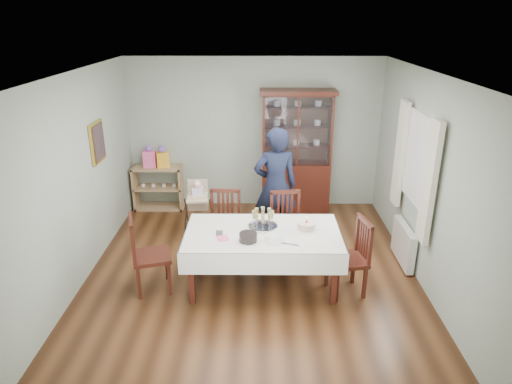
{
  "coord_description": "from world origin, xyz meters",
  "views": [
    {
      "loc": [
        0.11,
        -5.51,
        3.34
      ],
      "look_at": [
        0.06,
        0.2,
        1.12
      ],
      "focal_mm": 32.0,
      "sensor_mm": 36.0,
      "label": 1
    }
  ],
  "objects_px": {
    "chair_end_right": "(347,271)",
    "china_cabinet": "(296,150)",
    "chair_end_left": "(151,268)",
    "gift_bag_orange": "(163,158)",
    "chair_far_left": "(225,240)",
    "high_chair": "(199,215)",
    "gift_bag_pink": "(149,157)",
    "woman": "(275,186)",
    "champagne_tray": "(263,222)",
    "chair_far_right": "(287,242)",
    "sideboard": "(159,187)",
    "birthday_cake": "(306,226)",
    "dining_table": "(263,258)"
  },
  "relations": [
    {
      "from": "dining_table",
      "to": "gift_bag_orange",
      "type": "distance_m",
      "value": 3.15
    },
    {
      "from": "dining_table",
      "to": "gift_bag_pink",
      "type": "height_order",
      "value": "gift_bag_pink"
    },
    {
      "from": "china_cabinet",
      "to": "sideboard",
      "type": "xyz_separation_m",
      "value": [
        -2.5,
        0.02,
        -0.72
      ]
    },
    {
      "from": "dining_table",
      "to": "china_cabinet",
      "type": "distance_m",
      "value": 2.7
    },
    {
      "from": "sideboard",
      "to": "gift_bag_orange",
      "type": "bearing_deg",
      "value": -9.42
    },
    {
      "from": "chair_far_left",
      "to": "chair_far_right",
      "type": "height_order",
      "value": "same"
    },
    {
      "from": "chair_end_left",
      "to": "gift_bag_orange",
      "type": "distance_m",
      "value": 2.78
    },
    {
      "from": "chair_far_right",
      "to": "high_chair",
      "type": "distance_m",
      "value": 1.58
    },
    {
      "from": "dining_table",
      "to": "chair_end_right",
      "type": "height_order",
      "value": "chair_end_right"
    },
    {
      "from": "sideboard",
      "to": "woman",
      "type": "xyz_separation_m",
      "value": [
        2.09,
        -1.31,
        0.52
      ]
    },
    {
      "from": "chair_end_left",
      "to": "gift_bag_orange",
      "type": "bearing_deg",
      "value": -9.49
    },
    {
      "from": "high_chair",
      "to": "gift_bag_orange",
      "type": "distance_m",
      "value": 1.49
    },
    {
      "from": "chair_end_right",
      "to": "birthday_cake",
      "type": "bearing_deg",
      "value": -128.37
    },
    {
      "from": "woman",
      "to": "gift_bag_orange",
      "type": "bearing_deg",
      "value": -44.19
    },
    {
      "from": "woman",
      "to": "gift_bag_orange",
      "type": "xyz_separation_m",
      "value": [
        -1.97,
        1.29,
        0.06
      ]
    },
    {
      "from": "dining_table",
      "to": "chair_end_right",
      "type": "xyz_separation_m",
      "value": [
        1.08,
        -0.18,
        -0.09
      ]
    },
    {
      "from": "chair_end_right",
      "to": "woman",
      "type": "relative_size",
      "value": 0.54
    },
    {
      "from": "chair_far_right",
      "to": "champagne_tray",
      "type": "height_order",
      "value": "chair_far_right"
    },
    {
      "from": "chair_end_right",
      "to": "champagne_tray",
      "type": "bearing_deg",
      "value": -118.86
    },
    {
      "from": "chair_far_right",
      "to": "sideboard",
      "type": "bearing_deg",
      "value": 130.59
    },
    {
      "from": "high_chair",
      "to": "birthday_cake",
      "type": "relative_size",
      "value": 3.58
    },
    {
      "from": "sideboard",
      "to": "china_cabinet",
      "type": "bearing_deg",
      "value": -0.49
    },
    {
      "from": "chair_far_left",
      "to": "champagne_tray",
      "type": "bearing_deg",
      "value": -39.17
    },
    {
      "from": "chair_end_right",
      "to": "champagne_tray",
      "type": "distance_m",
      "value": 1.25
    },
    {
      "from": "china_cabinet",
      "to": "chair_far_left",
      "type": "distance_m",
      "value": 2.35
    },
    {
      "from": "gift_bag_pink",
      "to": "gift_bag_orange",
      "type": "xyz_separation_m",
      "value": [
        0.23,
        0.0,
        -0.0
      ]
    },
    {
      "from": "high_chair",
      "to": "champagne_tray",
      "type": "xyz_separation_m",
      "value": [
        1.02,
        -1.26,
        0.46
      ]
    },
    {
      "from": "sideboard",
      "to": "chair_far_right",
      "type": "relative_size",
      "value": 0.88
    },
    {
      "from": "chair_far_right",
      "to": "chair_end_right",
      "type": "height_order",
      "value": "chair_far_right"
    },
    {
      "from": "sideboard",
      "to": "birthday_cake",
      "type": "distance_m",
      "value": 3.51
    },
    {
      "from": "chair_far_left",
      "to": "gift_bag_orange",
      "type": "distance_m",
      "value": 2.34
    },
    {
      "from": "chair_far_right",
      "to": "gift_bag_orange",
      "type": "bearing_deg",
      "value": 129.32
    },
    {
      "from": "sideboard",
      "to": "birthday_cake",
      "type": "bearing_deg",
      "value": -45.18
    },
    {
      "from": "chair_end_left",
      "to": "birthday_cake",
      "type": "distance_m",
      "value": 2.07
    },
    {
      "from": "chair_end_right",
      "to": "gift_bag_pink",
      "type": "xyz_separation_m",
      "value": [
        -3.09,
        2.71,
        0.68
      ]
    },
    {
      "from": "china_cabinet",
      "to": "sideboard",
      "type": "bearing_deg",
      "value": 179.51
    },
    {
      "from": "gift_bag_orange",
      "to": "birthday_cake",
      "type": "bearing_deg",
      "value": -46.39
    },
    {
      "from": "woman",
      "to": "sideboard",
      "type": "bearing_deg",
      "value": -43.05
    },
    {
      "from": "chair_far_right",
      "to": "woman",
      "type": "xyz_separation_m",
      "value": [
        -0.15,
        0.62,
        0.62
      ]
    },
    {
      "from": "china_cabinet",
      "to": "chair_far_right",
      "type": "distance_m",
      "value": 2.1
    },
    {
      "from": "chair_far_left",
      "to": "gift_bag_pink",
      "type": "distance_m",
      "value": 2.47
    },
    {
      "from": "chair_end_right",
      "to": "china_cabinet",
      "type": "bearing_deg",
      "value": 178.11
    },
    {
      "from": "chair_far_left",
      "to": "champagne_tray",
      "type": "xyz_separation_m",
      "value": [
        0.55,
        -0.51,
        0.53
      ]
    },
    {
      "from": "chair_far_left",
      "to": "chair_end_left",
      "type": "distance_m",
      "value": 1.19
    },
    {
      "from": "chair_far_left",
      "to": "china_cabinet",
      "type": "bearing_deg",
      "value": 61.99
    },
    {
      "from": "china_cabinet",
      "to": "high_chair",
      "type": "relative_size",
      "value": 2.28
    },
    {
      "from": "chair_far_right",
      "to": "high_chair",
      "type": "bearing_deg",
      "value": 141.3
    },
    {
      "from": "chair_end_left",
      "to": "gift_bag_pink",
      "type": "height_order",
      "value": "gift_bag_pink"
    },
    {
      "from": "dining_table",
      "to": "chair_far_left",
      "type": "bearing_deg",
      "value": 129.84
    },
    {
      "from": "woman",
      "to": "birthday_cake",
      "type": "relative_size",
      "value": 6.9
    }
  ]
}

